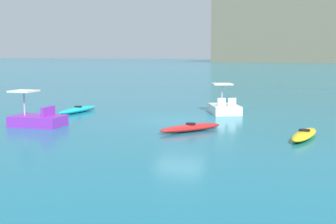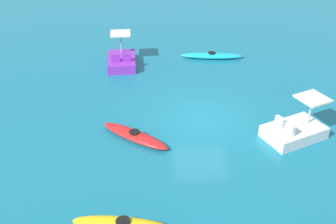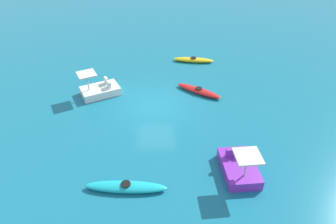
# 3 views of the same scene
# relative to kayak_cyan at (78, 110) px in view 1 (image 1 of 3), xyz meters

# --- Properties ---
(ground_plane) EXTENTS (600.00, 600.00, 0.00)m
(ground_plane) POSITION_rel_kayak_cyan_xyz_m (6.63, -1.23, -0.16)
(ground_plane) COLOR #19728C
(kayak_cyan) EXTENTS (0.93, 3.63, 0.37)m
(kayak_cyan) POSITION_rel_kayak_cyan_xyz_m (0.00, 0.00, 0.00)
(kayak_cyan) COLOR #19B7C6
(kayak_cyan) RESTS_ON ground_plane
(kayak_red) EXTENTS (2.46, 3.01, 0.37)m
(kayak_red) POSITION_rel_kayak_cyan_xyz_m (8.08, -4.14, 0.00)
(kayak_red) COLOR red
(kayak_red) RESTS_ON ground_plane
(kayak_yellow) EXTENTS (1.19, 3.26, 0.37)m
(kayak_yellow) POSITION_rel_kayak_cyan_xyz_m (12.88, -4.28, 0.00)
(kayak_yellow) COLOR yellow
(kayak_yellow) RESTS_ON ground_plane
(pedal_boat_white) EXTENTS (2.38, 2.81, 1.68)m
(pedal_boat_white) POSITION_rel_kayak_cyan_xyz_m (8.14, 2.36, 0.17)
(pedal_boat_white) COLOR white
(pedal_boat_white) RESTS_ON ground_plane
(pedal_boat_purple) EXTENTS (2.52, 1.64, 1.68)m
(pedal_boat_purple) POSITION_rel_kayak_cyan_xyz_m (0.86, -5.15, 0.17)
(pedal_boat_purple) COLOR purple
(pedal_boat_purple) RESTS_ON ground_plane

